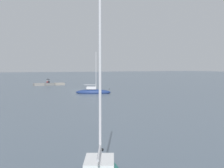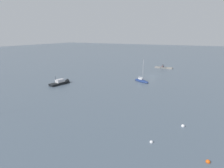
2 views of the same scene
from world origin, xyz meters
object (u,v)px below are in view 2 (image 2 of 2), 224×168
object	(u,v)px
person_seated_dark_left	(164,67)
person_seated_maroon_right	(162,67)
mooring_buoy_far	(151,142)
mooring_buoy_near	(208,162)
mooring_buoy_mid	(183,126)
umbrella_open_black	(163,65)
sailboat_navy_mid	(142,81)
motorboat_black_near	(61,83)

from	to	relation	value
person_seated_dark_left	person_seated_maroon_right	size ratio (longest dim) A/B	1.00
person_seated_dark_left	mooring_buoy_far	bearing A→B (deg)	103.28
mooring_buoy_near	mooring_buoy_mid	world-z (taller)	mooring_buoy_mid
person_seated_maroon_right	mooring_buoy_near	bearing A→B (deg)	109.79
umbrella_open_black	mooring_buoy_far	world-z (taller)	umbrella_open_black
person_seated_maroon_right	sailboat_navy_mid	size ratio (longest dim) A/B	0.08
person_seated_dark_left	umbrella_open_black	xyz separation A→B (m)	(0.28, 0.01, 0.86)
person_seated_dark_left	umbrella_open_black	bearing A→B (deg)	4.69
person_seated_dark_left	motorboat_black_near	world-z (taller)	motorboat_black_near
person_seated_dark_left	mooring_buoy_near	xyz separation A→B (m)	(-22.40, 73.76, -0.85)
person_seated_maroon_right	umbrella_open_black	xyz separation A→B (m)	(-0.28, -0.17, 0.86)
sailboat_navy_mid	mooring_buoy_mid	xyz separation A→B (m)	(-18.93, 31.05, -0.23)
person_seated_maroon_right	mooring_buoy_far	size ratio (longest dim) A/B	1.26
umbrella_open_black	motorboat_black_near	size ratio (longest dim) A/B	0.16
person_seated_maroon_right	mooring_buoy_far	distance (m)	73.73
person_seated_maroon_right	umbrella_open_black	size ratio (longest dim) A/B	0.56
person_seated_maroon_right	mooring_buoy_mid	bearing A→B (deg)	108.51
mooring_buoy_near	mooring_buoy_far	xyz separation A→B (m)	(8.55, -1.27, -0.01)
motorboat_black_near	umbrella_open_black	bearing A→B (deg)	72.65
person_seated_maroon_right	sailboat_navy_mid	world-z (taller)	sailboat_navy_mid
mooring_buoy_mid	person_seated_dark_left	bearing A→B (deg)	-74.46
motorboat_black_near	person_seated_maroon_right	bearing A→B (deg)	72.82
umbrella_open_black	motorboat_black_near	distance (m)	56.13
sailboat_navy_mid	mooring_buoy_far	xyz separation A→B (m)	(-14.95, 39.46, -0.24)
person_seated_dark_left	sailboat_navy_mid	distance (m)	33.05
sailboat_navy_mid	mooring_buoy_near	world-z (taller)	sailboat_navy_mid
person_seated_maroon_right	motorboat_black_near	distance (m)	55.83
umbrella_open_black	sailboat_navy_mid	size ratio (longest dim) A/B	0.15
mooring_buoy_near	mooring_buoy_mid	xyz separation A→B (m)	(4.57, -9.68, 0.01)
mooring_buoy_mid	mooring_buoy_far	size ratio (longest dim) A/B	1.18
person_seated_maroon_right	mooring_buoy_near	distance (m)	77.08
person_seated_maroon_right	mooring_buoy_near	xyz separation A→B (m)	(-22.96, 73.58, -0.85)
person_seated_maroon_right	umbrella_open_black	bearing A→B (deg)	-146.17
person_seated_maroon_right	mooring_buoy_far	world-z (taller)	person_seated_maroon_right
person_seated_dark_left	sailboat_navy_mid	bearing A→B (deg)	90.55
person_seated_dark_left	mooring_buoy_near	bearing A→B (deg)	109.35
person_seated_dark_left	umbrella_open_black	size ratio (longest dim) A/B	0.56
person_seated_maroon_right	mooring_buoy_near	world-z (taller)	person_seated_maroon_right
umbrella_open_black	mooring_buoy_far	distance (m)	73.86
person_seated_dark_left	motorboat_black_near	bearing A→B (deg)	64.88
sailboat_navy_mid	mooring_buoy_mid	bearing A→B (deg)	59.65
person_seated_maroon_right	mooring_buoy_mid	world-z (taller)	person_seated_maroon_right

